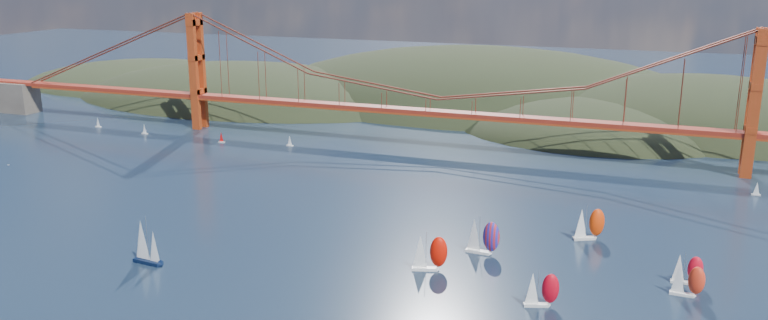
{
  "coord_description": "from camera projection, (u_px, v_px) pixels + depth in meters",
  "views": [
    {
      "loc": [
        87.41,
        -121.1,
        77.89
      ],
      "look_at": [
        8.55,
        90.0,
        18.13
      ],
      "focal_mm": 35.0,
      "sensor_mm": 36.0,
      "label": 1
    }
  ],
  "objects": [
    {
      "name": "distant_boat_0",
      "position": [
        98.0,
        122.0,
        363.68
      ],
      "size": [
        3.0,
        2.0,
        4.7
      ],
      "color": "silver",
      "rests_on": "ground"
    },
    {
      "name": "distant_boat_1",
      "position": [
        144.0,
        129.0,
        349.02
      ],
      "size": [
        3.0,
        2.0,
        4.7
      ],
      "color": "silver",
      "rests_on": "ground"
    },
    {
      "name": "sloop_navy",
      "position": [
        145.0,
        243.0,
        198.24
      ],
      "size": [
        8.74,
        5.2,
        13.31
      ],
      "rotation": [
        0.0,
        0.0,
        -0.1
      ],
      "color": "black",
      "rests_on": "ground"
    },
    {
      "name": "distant_boat_2",
      "position": [
        221.0,
        137.0,
        332.65
      ],
      "size": [
        3.0,
        2.0,
        4.7
      ],
      "color": "silver",
      "rests_on": "ground"
    },
    {
      "name": "racer_3",
      "position": [
        589.0,
        223.0,
        215.63
      ],
      "size": [
        9.3,
        6.94,
        10.49
      ],
      "rotation": [
        0.0,
        0.0,
        0.48
      ],
      "color": "silver",
      "rests_on": "ground"
    },
    {
      "name": "distant_boat_3",
      "position": [
        290.0,
        141.0,
        326.14
      ],
      "size": [
        3.0,
        2.0,
        4.7
      ],
      "color": "silver",
      "rests_on": "ground"
    },
    {
      "name": "distant_boat_4",
      "position": [
        757.0,
        189.0,
        257.19
      ],
      "size": [
        3.0,
        2.0,
        4.7
      ],
      "color": "silver",
      "rests_on": "ground"
    },
    {
      "name": "racer_rwb",
      "position": [
        482.0,
        236.0,
        205.16
      ],
      "size": [
        9.56,
        4.04,
        10.88
      ],
      "rotation": [
        0.0,
        0.0,
        -0.08
      ],
      "color": "white",
      "rests_on": "ground"
    },
    {
      "name": "racer_0",
      "position": [
        429.0,
        252.0,
        193.94
      ],
      "size": [
        9.47,
        5.85,
        10.6
      ],
      "rotation": [
        0.0,
        0.0,
        0.31
      ],
      "color": "white",
      "rests_on": "ground"
    },
    {
      "name": "racer_1",
      "position": [
        541.0,
        289.0,
        173.62
      ],
      "size": [
        8.32,
        5.23,
        9.31
      ],
      "rotation": [
        0.0,
        0.0,
        0.33
      ],
      "color": "silver",
      "rests_on": "ground"
    },
    {
      "name": "headlands",
      "position": [
        571.0,
        137.0,
        399.16
      ],
      "size": [
        725.0,
        225.0,
        96.0
      ],
      "color": "black",
      "rests_on": "ground"
    },
    {
      "name": "gull",
      "position": [
        8.0,
        165.0,
        200.47
      ],
      "size": [
        0.9,
        0.25,
        0.17
      ],
      "color": "white",
      "rests_on": "ground"
    },
    {
      "name": "bridge",
      "position": [
        436.0,
        74.0,
        314.5
      ],
      "size": [
        552.0,
        12.0,
        55.0
      ],
      "color": "maroon",
      "rests_on": "ground"
    },
    {
      "name": "racer_4",
      "position": [
        687.0,
        269.0,
        186.07
      ],
      "size": [
        7.42,
        3.08,
        8.48
      ],
      "rotation": [
        0.0,
        0.0,
        0.05
      ],
      "color": "silver",
      "rests_on": "ground"
    },
    {
      "name": "racer_2",
      "position": [
        687.0,
        280.0,
        179.15
      ],
      "size": [
        7.81,
        3.24,
        8.93
      ],
      "rotation": [
        0.0,
        0.0,
        -0.05
      ],
      "color": "white",
      "rests_on": "ground"
    }
  ]
}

